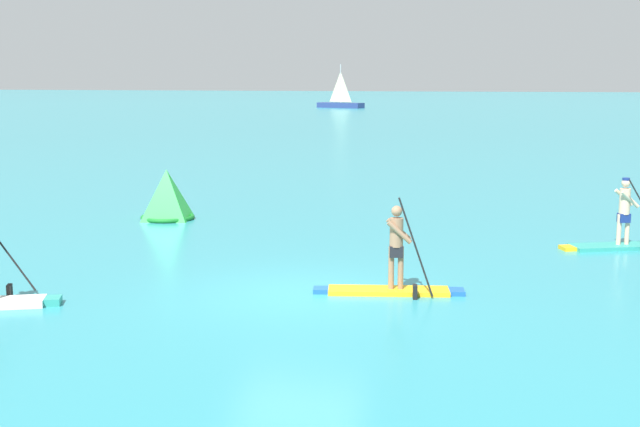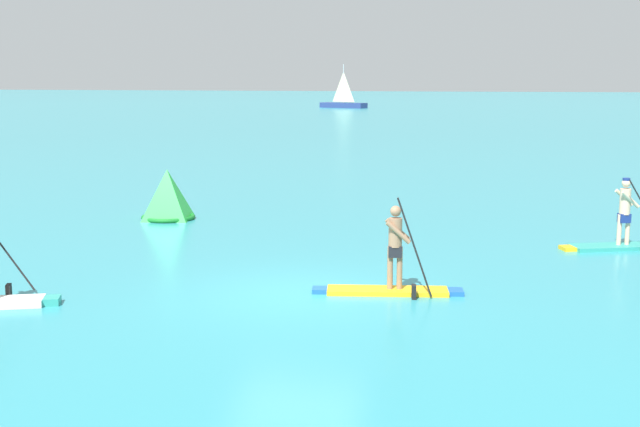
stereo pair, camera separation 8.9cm
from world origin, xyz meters
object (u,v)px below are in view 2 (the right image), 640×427
Objects in this scene: sailboat_left_horizon at (343,103)px; paddleboarder_far_right at (622,233)px; paddleboarder_mid_center at (392,272)px; race_marker_buoy at (168,197)px.

paddleboarder_far_right is at bearing -53.43° from sailboat_left_horizon.
paddleboarder_mid_center is 96.24m from sailboat_left_horizon.
paddleboarder_far_right is 0.44× the size of sailboat_left_horizon.
paddleboarder_far_right is 12.63m from race_marker_buoy.
sailboat_left_horizon is (-25.30, 88.51, 0.24)m from paddleboarder_far_right.
paddleboarder_far_right is at bearing -6.51° from race_marker_buoy.
race_marker_buoy is (-12.55, 1.43, 0.28)m from paddleboarder_far_right.
race_marker_buoy is at bearing -61.05° from sailboat_left_horizon.
paddleboarder_far_right is at bearing 38.42° from paddleboarder_mid_center.
sailboat_left_horizon is (-12.76, 87.08, -0.04)m from race_marker_buoy.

